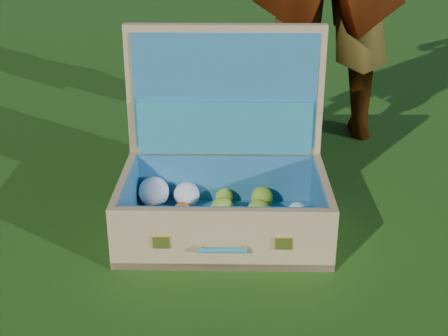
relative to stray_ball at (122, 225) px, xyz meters
The scene contains 3 objects.
ground 0.38m from the stray_ball, ahead, with size 60.00×60.00×0.00m, color #215114.
stray_ball is the anchor object (origin of this frame).
suitcase 0.35m from the stray_ball, 16.24° to the left, with size 0.63×0.48×0.61m.
Camera 1 is at (-0.04, -1.75, 0.96)m, focal length 50.00 mm.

